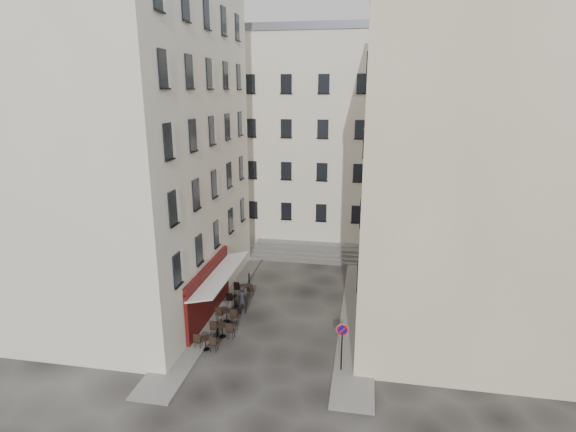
% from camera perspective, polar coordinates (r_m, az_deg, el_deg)
% --- Properties ---
extents(ground, '(90.00, 90.00, 0.00)m').
position_cam_1_polar(ground, '(26.75, -1.40, -14.60)').
color(ground, black).
rests_on(ground, ground).
extents(sidewalk_left, '(2.00, 22.00, 0.12)m').
position_cam_1_polar(sidewalk_left, '(31.21, -8.15, -9.99)').
color(sidewalk_left, slate).
rests_on(sidewalk_left, ground).
extents(sidewalk_right, '(2.00, 18.00, 0.12)m').
position_cam_1_polar(sidewalk_right, '(28.93, 8.80, -12.18)').
color(sidewalk_right, slate).
rests_on(sidewalk_right, ground).
extents(building_left, '(12.20, 16.20, 20.60)m').
position_cam_1_polar(building_left, '(29.97, -20.63, 8.59)').
color(building_left, beige).
rests_on(building_left, ground).
extents(building_right, '(12.20, 14.20, 18.60)m').
position_cam_1_polar(building_right, '(27.10, 22.49, 5.62)').
color(building_right, '#BAAF8A').
rests_on(building_right, ground).
extents(building_back, '(18.20, 10.20, 18.60)m').
position_cam_1_polar(building_back, '(42.24, 2.38, 9.95)').
color(building_back, beige).
rests_on(building_back, ground).
extents(cafe_storefront, '(1.74, 7.30, 3.50)m').
position_cam_1_polar(cafe_storefront, '(27.82, -9.87, -9.24)').
color(cafe_storefront, '#420D09').
rests_on(cafe_storefront, ground).
extents(stone_steps, '(9.00, 3.15, 0.80)m').
position_cam_1_polar(stone_steps, '(37.85, 2.40, -4.60)').
color(stone_steps, '#595754').
rests_on(stone_steps, ground).
extents(bollard_near, '(0.12, 0.12, 0.98)m').
position_cam_1_polar(bollard_near, '(26.43, -8.99, -13.89)').
color(bollard_near, black).
rests_on(bollard_near, ground).
extents(bollard_mid, '(0.12, 0.12, 0.98)m').
position_cam_1_polar(bollard_mid, '(29.37, -6.75, -10.64)').
color(bollard_mid, black).
rests_on(bollard_mid, ground).
extents(bollard_far, '(0.12, 0.12, 0.98)m').
position_cam_1_polar(bollard_far, '(32.41, -4.96, -7.97)').
color(bollard_far, black).
rests_on(bollard_far, ground).
extents(no_parking_sign, '(0.60, 0.11, 2.61)m').
position_cam_1_polar(no_parking_sign, '(22.76, 6.88, -15.19)').
color(no_parking_sign, black).
rests_on(no_parking_sign, ground).
extents(bistro_table_a, '(1.29, 0.60, 0.91)m').
position_cam_1_polar(bistro_table_a, '(25.37, -10.38, -15.49)').
color(bistro_table_a, black).
rests_on(bistro_table_a, ground).
extents(bistro_table_b, '(1.39, 0.65, 0.98)m').
position_cam_1_polar(bistro_table_b, '(26.34, -8.32, -14.04)').
color(bistro_table_b, black).
rests_on(bistro_table_b, ground).
extents(bistro_table_c, '(1.37, 0.64, 0.97)m').
position_cam_1_polar(bistro_table_c, '(27.84, -7.75, -12.31)').
color(bistro_table_c, black).
rests_on(bistro_table_c, ground).
extents(bistro_table_d, '(1.32, 0.62, 0.93)m').
position_cam_1_polar(bistro_table_d, '(29.57, -6.53, -10.55)').
color(bistro_table_d, black).
rests_on(bistro_table_d, ground).
extents(bistro_table_e, '(1.35, 0.63, 0.95)m').
position_cam_1_polar(bistro_table_e, '(30.99, -5.61, -9.22)').
color(bistro_table_e, black).
rests_on(bistro_table_e, ground).
extents(pedestrian, '(0.74, 0.57, 1.82)m').
position_cam_1_polar(pedestrian, '(28.58, -5.84, -10.52)').
color(pedestrian, black).
rests_on(pedestrian, ground).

